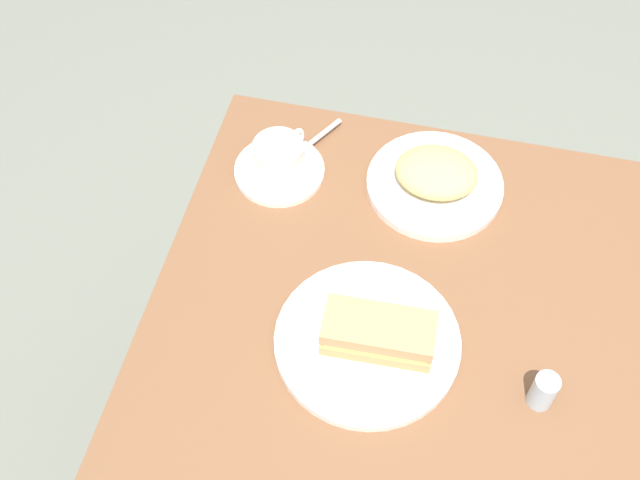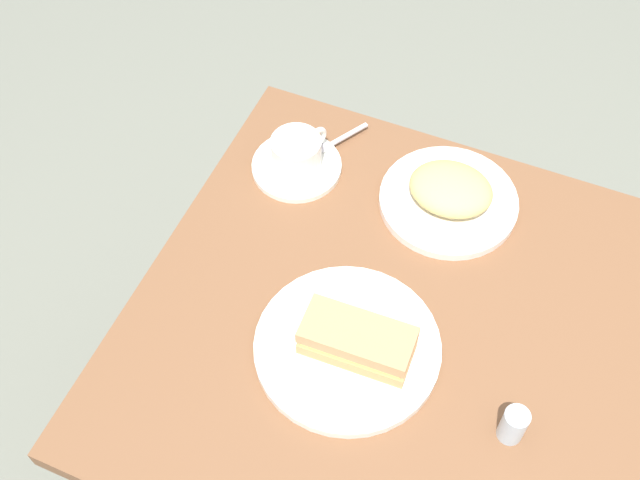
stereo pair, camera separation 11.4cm
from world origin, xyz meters
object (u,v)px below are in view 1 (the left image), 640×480
at_px(coffee_saucer, 279,171).
at_px(spoon, 312,142).
at_px(sandwich_plate, 367,341).
at_px(sandwich_front, 378,333).
at_px(dining_table, 496,381).
at_px(coffee_cup, 279,156).
at_px(salt_shaker, 543,391).
at_px(side_plate, 435,185).

height_order(coffee_saucer, spoon, spoon).
height_order(sandwich_plate, sandwich_front, sandwich_front).
relative_size(dining_table, sandwich_plate, 4.03).
distance_m(coffee_saucer, coffee_cup, 0.03).
height_order(dining_table, spoon, spoon).
relative_size(sandwich_plate, salt_shaker, 4.36).
bearing_deg(dining_table, side_plate, 122.51).
bearing_deg(sandwich_front, sandwich_plate, 173.10).
bearing_deg(salt_shaker, coffee_cup, 144.83).
distance_m(coffee_saucer, spoon, 0.07).
relative_size(sandwich_front, side_plate, 0.71).
distance_m(sandwich_plate, coffee_saucer, 0.33).
bearing_deg(sandwich_plate, salt_shaker, -7.56).
bearing_deg(salt_shaker, sandwich_plate, 172.44).
bearing_deg(coffee_cup, sandwich_front, -52.69).
xyz_separation_m(dining_table, spoon, (-0.35, 0.27, 0.16)).
bearing_deg(spoon, sandwich_plate, -64.91).
distance_m(dining_table, coffee_cup, 0.47).
xyz_separation_m(dining_table, coffee_saucer, (-0.38, 0.20, 0.16)).
relative_size(coffee_saucer, spoon, 1.55).
relative_size(coffee_saucer, salt_shaker, 2.45).
xyz_separation_m(sandwich_plate, side_plate, (0.05, 0.29, 0.00)).
height_order(sandwich_front, spoon, sandwich_front).
height_order(coffee_cup, salt_shaker, coffee_cup).
xyz_separation_m(coffee_saucer, side_plate, (0.24, 0.03, 0.00)).
bearing_deg(side_plate, dining_table, -57.49).
xyz_separation_m(coffee_cup, side_plate, (0.24, 0.02, -0.03)).
relative_size(sandwich_plate, spoon, 2.75).
bearing_deg(side_plate, spoon, 169.19).
bearing_deg(spoon, side_plate, -10.81).
distance_m(dining_table, spoon, 0.47).
bearing_deg(coffee_cup, spoon, 59.41).
bearing_deg(spoon, coffee_cup, -120.59).
bearing_deg(sandwich_plate, sandwich_front, -6.90).
relative_size(sandwich_plate, coffee_saucer, 1.78).
distance_m(dining_table, salt_shaker, 0.21).
distance_m(coffee_cup, side_plate, 0.24).
relative_size(sandwich_plate, side_plate, 1.19).
bearing_deg(coffee_saucer, side_plate, 5.95).
relative_size(coffee_cup, salt_shaker, 1.73).
bearing_deg(sandwich_plate, coffee_saucer, 125.84).
bearing_deg(sandwich_front, side_plate, 83.11).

